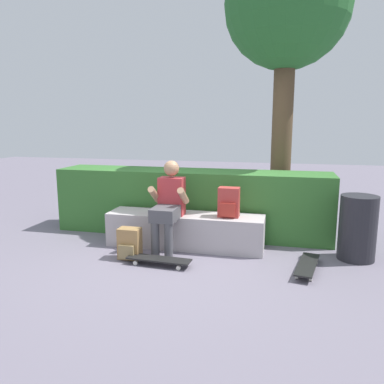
{
  "coord_description": "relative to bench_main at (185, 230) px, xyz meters",
  "views": [
    {
      "loc": [
        1.3,
        -4.58,
        1.73
      ],
      "look_at": [
        0.08,
        0.48,
        0.77
      ],
      "focal_mm": 35.5,
      "sensor_mm": 36.0,
      "label": 1
    }
  ],
  "objects": [
    {
      "name": "person_skater",
      "position": [
        -0.17,
        -0.22,
        0.43
      ],
      "size": [
        0.49,
        0.62,
        1.22
      ],
      "color": "#B73338",
      "rests_on": "ground"
    },
    {
      "name": "skateboard_near_person",
      "position": [
        -0.13,
        -0.77,
        -0.16
      ],
      "size": [
        0.81,
        0.25,
        0.09
      ],
      "color": "black",
      "rests_on": "ground"
    },
    {
      "name": "backpack_on_ground",
      "position": [
        -0.57,
        -0.64,
        -0.04
      ],
      "size": [
        0.28,
        0.23,
        0.4
      ],
      "color": "#A37A47",
      "rests_on": "ground"
    },
    {
      "name": "ground_plane",
      "position": [
        0.0,
        -0.39,
        -0.23
      ],
      "size": [
        24.0,
        24.0,
        0.0
      ],
      "primitive_type": "plane",
      "color": "slate"
    },
    {
      "name": "tree_behind_bench",
      "position": [
        1.26,
        1.35,
        3.16
      ],
      "size": [
        1.92,
        1.92,
        4.43
      ],
      "color": "brown",
      "rests_on": "ground"
    },
    {
      "name": "hedge_row",
      "position": [
        -0.08,
        0.69,
        0.26
      ],
      "size": [
        4.24,
        0.73,
        0.99
      ],
      "color": "#356D2E",
      "rests_on": "ground"
    },
    {
      "name": "bench_main",
      "position": [
        0.0,
        0.0,
        0.0
      ],
      "size": [
        2.19,
        0.51,
        0.47
      ],
      "color": "#B3AAAC",
      "rests_on": "ground"
    },
    {
      "name": "skateboard_beside_bench",
      "position": [
        1.63,
        -0.54,
        -0.16
      ],
      "size": [
        0.34,
        0.82,
        0.09
      ],
      "color": "black",
      "rests_on": "ground"
    },
    {
      "name": "backpack_on_bench",
      "position": [
        0.61,
        -0.01,
        0.43
      ],
      "size": [
        0.28,
        0.23,
        0.4
      ],
      "color": "#B23833",
      "rests_on": "bench_main"
    },
    {
      "name": "trash_bin",
      "position": [
        2.25,
        0.02,
        0.18
      ],
      "size": [
        0.46,
        0.46,
        0.83
      ],
      "color": "#232328",
      "rests_on": "ground"
    }
  ]
}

